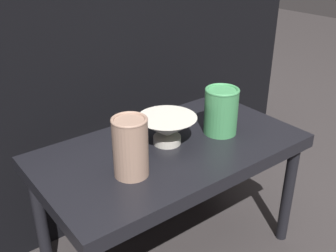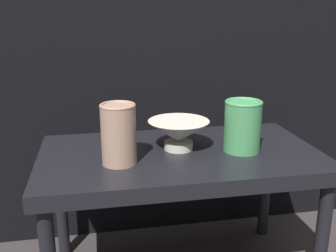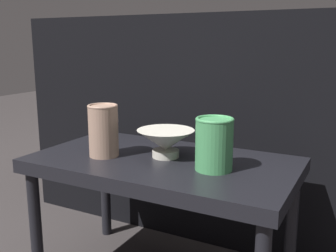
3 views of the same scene
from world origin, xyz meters
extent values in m
cube|color=black|center=(0.00, 0.00, 0.38)|extent=(0.76, 0.42, 0.04)
cylinder|color=black|center=(0.35, -0.18, 0.18)|extent=(0.04, 0.04, 0.36)
cylinder|color=black|center=(-0.35, 0.18, 0.18)|extent=(0.04, 0.04, 0.36)
cylinder|color=black|center=(0.35, 0.18, 0.18)|extent=(0.04, 0.04, 0.36)
cube|color=black|center=(0.00, 0.53, 0.41)|extent=(1.58, 0.50, 0.83)
cylinder|color=silver|center=(0.00, 0.02, 0.41)|extent=(0.08, 0.08, 0.02)
cone|color=silver|center=(0.00, 0.02, 0.45)|extent=(0.17, 0.17, 0.06)
cylinder|color=tan|center=(-0.17, -0.06, 0.48)|extent=(0.09, 0.09, 0.15)
torus|color=tan|center=(-0.17, -0.06, 0.55)|extent=(0.09, 0.09, 0.01)
cylinder|color=#47995B|center=(0.17, -0.02, 0.47)|extent=(0.10, 0.10, 0.14)
torus|color=#47995B|center=(0.17, -0.02, 0.54)|extent=(0.10, 0.10, 0.01)
camera|label=1|loc=(-0.60, -0.77, 0.95)|focal=42.00mm
camera|label=2|loc=(-0.22, -0.99, 0.78)|focal=42.00mm
camera|label=3|loc=(0.53, -0.96, 0.74)|focal=42.00mm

